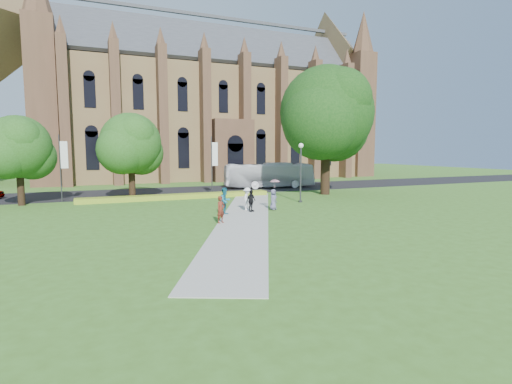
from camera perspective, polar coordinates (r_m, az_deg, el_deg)
name	(u,v)px	position (r m, az deg, el deg)	size (l,w,h in m)	color
ground	(251,220)	(26.67, -0.79, -4.02)	(160.00, 160.00, 0.00)	#3B631D
road	(182,191)	(45.62, -10.46, 0.13)	(160.00, 10.00, 0.02)	black
footpath	(245,217)	(27.58, -1.58, -3.64)	(3.20, 30.00, 0.04)	#B2B2A8
flower_hedge	(178,197)	(38.56, -11.10, -0.64)	(18.00, 1.40, 0.45)	gold
cathedral	(214,98)	(67.56, -6.03, 13.15)	(52.60, 18.25, 28.00)	olive
streetlamp	(301,165)	(35.43, 6.41, 3.82)	(0.44, 0.44, 5.24)	#38383D
large_tree	(326,113)	(42.28, 10.02, 11.02)	(9.60, 9.60, 13.20)	#332114
street_tree_0	(18,147)	(38.57, -30.85, 5.53)	(5.20, 5.20, 7.50)	#332114
street_tree_1	(131,144)	(38.96, -17.46, 6.62)	(5.60, 5.60, 8.05)	#332114
banner_pole_0	(213,162)	(41.30, -6.19, 4.28)	(0.70, 0.10, 6.00)	#38383D
banner_pole_1	(62,164)	(39.51, -26.02, 3.61)	(0.70, 0.10, 6.00)	#38383D
tour_coach	(269,175)	(48.50, 1.90, 2.40)	(2.56, 10.94, 3.05)	white
pedestrian_0	(221,209)	(25.38, -5.05, -2.50)	(0.63, 0.41, 1.72)	maroon
pedestrian_1	(225,201)	(28.63, -4.43, -1.30)	(0.94, 0.73, 1.93)	#1B6D87
pedestrian_2	(247,199)	(30.53, -1.26, -0.99)	(1.13, 0.65, 1.75)	white
pedestrian_3	(251,201)	(29.85, -0.72, -1.27)	(0.96, 0.40, 1.63)	black
pedestrian_4	(273,199)	(30.89, 2.48, -1.07)	(0.77, 0.50, 1.58)	slate
parasol	(275,185)	(30.94, 2.71, 1.03)	(0.75, 0.75, 0.66)	#CA8FA3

